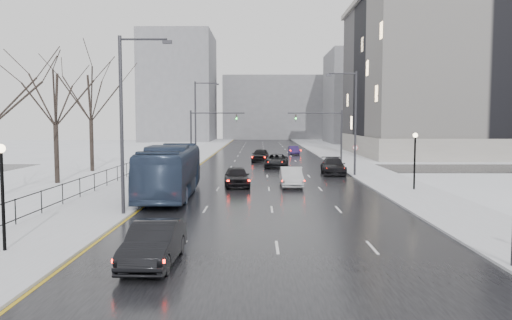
{
  "coord_description": "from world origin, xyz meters",
  "views": [
    {
      "loc": [
        -0.75,
        -7.63,
        5.37
      ],
      "look_at": [
        -1.0,
        28.52,
        2.5
      ],
      "focal_mm": 35.0,
      "sensor_mm": 36.0,
      "label": 1
    }
  ],
  "objects_px": {
    "mast_signal_right": "(332,132)",
    "bus": "(171,171)",
    "tree_park_e": "(92,172)",
    "streetlight_r_mid": "(353,118)",
    "sedan_right_distant": "(294,150)",
    "sedan_right_far": "(333,166)",
    "mast_signal_left": "(201,132)",
    "lamppost_l": "(2,182)",
    "sedan_left_near": "(154,244)",
    "no_uturn_sign": "(355,150)",
    "streetlight_l_near": "(126,116)",
    "streetlight_l_far": "(197,118)",
    "sedan_center_near": "(237,177)",
    "tree_park_d": "(58,184)",
    "sedan_center_far": "(260,155)",
    "sedan_right_cross": "(276,161)",
    "lamppost_r_mid": "(415,153)",
    "sedan_right_near": "(291,177)"
  },
  "relations": [
    {
      "from": "tree_park_e",
      "to": "lamppost_l",
      "type": "distance_m",
      "value": 32.93
    },
    {
      "from": "lamppost_l",
      "to": "sedan_left_near",
      "type": "distance_m",
      "value": 6.86
    },
    {
      "from": "no_uturn_sign",
      "to": "sedan_right_far",
      "type": "distance_m",
      "value": 3.7
    },
    {
      "from": "tree_park_d",
      "to": "streetlight_l_far",
      "type": "xyz_separation_m",
      "value": [
        9.63,
        18.0,
        5.62
      ]
    },
    {
      "from": "tree_park_e",
      "to": "tree_park_d",
      "type": "bearing_deg",
      "value": -87.71
    },
    {
      "from": "sedan_right_cross",
      "to": "lamppost_l",
      "type": "bearing_deg",
      "value": -102.71
    },
    {
      "from": "tree_park_d",
      "to": "streetlight_l_near",
      "type": "height_order",
      "value": "streetlight_l_near"
    },
    {
      "from": "mast_signal_left",
      "to": "no_uturn_sign",
      "type": "xyz_separation_m",
      "value": [
        16.53,
        -4.0,
        -1.81
      ]
    },
    {
      "from": "lamppost_r_mid",
      "to": "mast_signal_left",
      "type": "bearing_deg",
      "value": 135.52
    },
    {
      "from": "streetlight_l_near",
      "to": "sedan_center_far",
      "type": "bearing_deg",
      "value": 78.45
    },
    {
      "from": "lamppost_l",
      "to": "no_uturn_sign",
      "type": "xyz_separation_m",
      "value": [
        20.2,
        32.0,
        -0.64
      ]
    },
    {
      "from": "bus",
      "to": "sedan_center_far",
      "type": "xyz_separation_m",
      "value": [
        6.37,
        29.7,
        -0.95
      ]
    },
    {
      "from": "streetlight_r_mid",
      "to": "sedan_right_distant",
      "type": "relative_size",
      "value": 2.46
    },
    {
      "from": "no_uturn_sign",
      "to": "streetlight_l_near",
      "type": "bearing_deg",
      "value": -125.89
    },
    {
      "from": "tree_park_e",
      "to": "mast_signal_left",
      "type": "relative_size",
      "value": 2.08
    },
    {
      "from": "sedan_right_cross",
      "to": "mast_signal_right",
      "type": "bearing_deg",
      "value": -2.54
    },
    {
      "from": "lamppost_l",
      "to": "sedan_left_near",
      "type": "relative_size",
      "value": 0.9
    },
    {
      "from": "tree_park_d",
      "to": "lamppost_r_mid",
      "type": "height_order",
      "value": "tree_park_d"
    },
    {
      "from": "mast_signal_right",
      "to": "sedan_right_cross",
      "type": "height_order",
      "value": "mast_signal_right"
    },
    {
      "from": "sedan_right_cross",
      "to": "sedan_left_near",
      "type": "bearing_deg",
      "value": -93.07
    },
    {
      "from": "no_uturn_sign",
      "to": "sedan_center_far",
      "type": "height_order",
      "value": "no_uturn_sign"
    },
    {
      "from": "streetlight_r_mid",
      "to": "streetlight_l_far",
      "type": "xyz_separation_m",
      "value": [
        -16.33,
        12.0,
        0.0
      ]
    },
    {
      "from": "tree_park_d",
      "to": "mast_signal_left",
      "type": "height_order",
      "value": "mast_signal_left"
    },
    {
      "from": "mast_signal_left",
      "to": "sedan_center_near",
      "type": "relative_size",
      "value": 1.36
    },
    {
      "from": "no_uturn_sign",
      "to": "sedan_center_far",
      "type": "distance_m",
      "value": 16.27
    },
    {
      "from": "sedan_right_near",
      "to": "streetlight_l_near",
      "type": "bearing_deg",
      "value": -129.94
    },
    {
      "from": "mast_signal_left",
      "to": "mast_signal_right",
      "type": "bearing_deg",
      "value": 0.0
    },
    {
      "from": "mast_signal_right",
      "to": "mast_signal_left",
      "type": "relative_size",
      "value": 1.0
    },
    {
      "from": "mast_signal_right",
      "to": "sedan_right_distant",
      "type": "relative_size",
      "value": 1.6
    },
    {
      "from": "lamppost_l",
      "to": "sedan_center_near",
      "type": "distance_m",
      "value": 22.14
    },
    {
      "from": "lamppost_r_mid",
      "to": "no_uturn_sign",
      "type": "height_order",
      "value": "lamppost_r_mid"
    },
    {
      "from": "mast_signal_right",
      "to": "sedan_right_near",
      "type": "bearing_deg",
      "value": -109.31
    },
    {
      "from": "mast_signal_left",
      "to": "sedan_center_far",
      "type": "distance_m",
      "value": 11.59
    },
    {
      "from": "mast_signal_right",
      "to": "bus",
      "type": "bearing_deg",
      "value": -124.55
    },
    {
      "from": "no_uturn_sign",
      "to": "sedan_center_far",
      "type": "bearing_deg",
      "value": 127.32
    },
    {
      "from": "mast_signal_right",
      "to": "sedan_right_distant",
      "type": "xyz_separation_m",
      "value": [
        -2.67,
        22.59,
        -3.4
      ]
    },
    {
      "from": "sedan_right_far",
      "to": "sedan_right_distant",
      "type": "height_order",
      "value": "sedan_right_far"
    },
    {
      "from": "streetlight_l_far",
      "to": "sedan_center_far",
      "type": "distance_m",
      "value": 10.15
    },
    {
      "from": "tree_park_d",
      "to": "sedan_right_cross",
      "type": "relative_size",
      "value": 2.29
    },
    {
      "from": "tree_park_e",
      "to": "no_uturn_sign",
      "type": "distance_m",
      "value": 27.5
    },
    {
      "from": "streetlight_l_far",
      "to": "sedan_right_distant",
      "type": "height_order",
      "value": "streetlight_l_far"
    },
    {
      "from": "lamppost_l",
      "to": "streetlight_l_far",
      "type": "bearing_deg",
      "value": 85.95
    },
    {
      "from": "tree_park_e",
      "to": "sedan_center_far",
      "type": "xyz_separation_m",
      "value": [
        17.57,
        12.89,
        0.89
      ]
    },
    {
      "from": "streetlight_r_mid",
      "to": "streetlight_l_far",
      "type": "distance_m",
      "value": 20.27
    },
    {
      "from": "tree_park_d",
      "to": "sedan_center_near",
      "type": "xyz_separation_m",
      "value": [
        15.22,
        -1.63,
        0.85
      ]
    },
    {
      "from": "lamppost_r_mid",
      "to": "sedan_right_distant",
      "type": "xyz_separation_m",
      "value": [
        -6.35,
        40.59,
        -2.23
      ]
    },
    {
      "from": "mast_signal_left",
      "to": "no_uturn_sign",
      "type": "relative_size",
      "value": 2.41
    },
    {
      "from": "sedan_right_cross",
      "to": "sedan_right_far",
      "type": "relative_size",
      "value": 0.98
    },
    {
      "from": "sedan_right_near",
      "to": "sedan_center_far",
      "type": "height_order",
      "value": "sedan_center_far"
    },
    {
      "from": "tree_park_e",
      "to": "streetlight_r_mid",
      "type": "bearing_deg",
      "value": -8.63
    }
  ]
}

